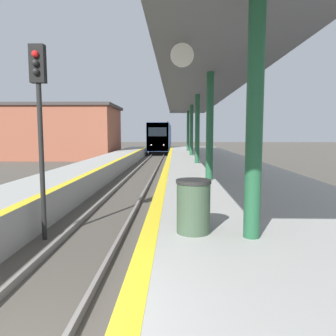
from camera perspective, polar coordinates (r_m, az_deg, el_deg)
train at (r=48.89m, az=-1.18°, el=5.42°), size 2.66×20.88×4.22m
signal_near at (r=8.66m, az=-21.52°, el=9.97°), size 0.36×0.31×4.78m
station_canopy at (r=19.07m, az=5.18°, el=12.61°), size 3.68×34.06×4.11m
trash_bin at (r=5.67m, az=4.45°, el=-6.63°), size 0.60×0.60×0.92m
station_building at (r=36.63m, az=-17.57°, el=5.99°), size 11.27×8.07×5.62m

